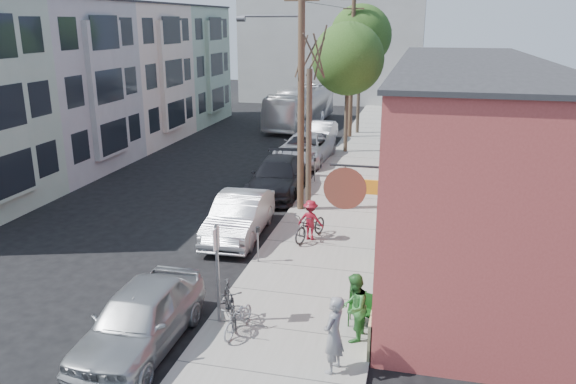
% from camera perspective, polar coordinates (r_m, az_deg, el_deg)
% --- Properties ---
extents(ground, '(120.00, 120.00, 0.00)m').
position_cam_1_polar(ground, '(19.93, -9.34, -6.78)').
color(ground, black).
extents(sidewalk, '(4.50, 58.00, 0.15)m').
position_cam_1_polar(sidewalk, '(29.01, 6.90, 1.08)').
color(sidewalk, gray).
rests_on(sidewalk, ground).
extents(cafe_building, '(6.60, 20.20, 6.61)m').
position_cam_1_polar(cafe_building, '(22.30, 17.51, 4.14)').
color(cafe_building, '#A6413D').
rests_on(cafe_building, ground).
extents(apartment_row, '(6.30, 32.00, 9.00)m').
position_cam_1_polar(apartment_row, '(36.40, -18.71, 10.65)').
color(apartment_row, '#9DB498').
rests_on(apartment_row, ground).
extents(end_cap_building, '(18.00, 8.00, 12.00)m').
position_cam_1_polar(end_cap_building, '(59.52, 4.62, 15.03)').
color(end_cap_building, '#A6A5A1').
rests_on(end_cap_building, ground).
extents(sign_post, '(0.07, 0.45, 2.80)m').
position_cam_1_polar(sign_post, '(14.99, -7.19, -7.28)').
color(sign_post, slate).
rests_on(sign_post, sidewalk).
extents(parking_meter_near, '(0.14, 0.14, 1.24)m').
position_cam_1_polar(parking_meter_near, '(18.88, -3.09, -4.73)').
color(parking_meter_near, slate).
rests_on(parking_meter_near, sidewalk).
extents(parking_meter_far, '(0.14, 0.14, 1.24)m').
position_cam_1_polar(parking_meter_far, '(28.30, 2.75, 2.69)').
color(parking_meter_far, slate).
rests_on(parking_meter_far, sidewalk).
extents(utility_pole_near, '(3.57, 0.28, 10.00)m').
position_cam_1_polar(utility_pole_near, '(23.28, 1.20, 10.69)').
color(utility_pole_near, '#503A28').
rests_on(utility_pole_near, sidewalk).
extents(utility_pole_far, '(1.80, 0.28, 10.00)m').
position_cam_1_polar(utility_pole_far, '(39.41, 6.52, 13.06)').
color(utility_pole_far, '#503A28').
rests_on(utility_pole_far, sidewalk).
extents(tree_bare, '(0.24, 0.24, 5.97)m').
position_cam_1_polar(tree_bare, '(23.53, 2.13, 5.14)').
color(tree_bare, '#44392C').
rests_on(tree_bare, sidewalk).
extents(tree_leafy_mid, '(4.33, 4.33, 7.81)m').
position_cam_1_polar(tree_leafy_mid, '(34.60, 6.11, 13.28)').
color(tree_leafy_mid, '#44392C').
rests_on(tree_leafy_mid, sidewalk).
extents(tree_leafy_far, '(4.30, 4.30, 8.99)m').
position_cam_1_polar(tree_leafy_far, '(40.88, 7.40, 15.46)').
color(tree_leafy_far, '#44392C').
rests_on(tree_leafy_far, sidewalk).
extents(patio_chair_a, '(0.63, 0.63, 0.88)m').
position_cam_1_polar(patio_chair_a, '(15.34, 7.79, -11.90)').
color(patio_chair_a, '#103B10').
rests_on(patio_chair_a, sidewalk).
extents(patio_chair_b, '(0.51, 0.51, 0.88)m').
position_cam_1_polar(patio_chair_b, '(15.41, 7.00, -11.72)').
color(patio_chair_b, '#103B10').
rests_on(patio_chair_b, sidewalk).
extents(patron_grey, '(0.65, 0.80, 1.90)m').
position_cam_1_polar(patron_grey, '(13.26, 4.65, -14.22)').
color(patron_grey, gray).
rests_on(patron_grey, sidewalk).
extents(patron_green, '(0.77, 0.94, 1.78)m').
position_cam_1_polar(patron_green, '(14.53, 6.72, -11.56)').
color(patron_green, '#2F7631').
rests_on(patron_green, sidewalk).
extents(cyclist, '(1.05, 0.70, 1.52)m').
position_cam_1_polar(cyclist, '(20.79, 2.31, -2.85)').
color(cyclist, maroon).
rests_on(cyclist, sidewalk).
extents(cyclist_bike, '(1.35, 2.11, 1.05)m').
position_cam_1_polar(cyclist_bike, '(20.87, 2.30, -3.46)').
color(cyclist_bike, black).
rests_on(cyclist_bike, sidewalk).
extents(parked_bike_a, '(1.34, 1.86, 1.10)m').
position_cam_1_polar(parked_bike_a, '(15.42, -5.93, -11.18)').
color(parked_bike_a, black).
rests_on(parked_bike_a, sidewalk).
extents(parked_bike_b, '(0.76, 1.60, 0.81)m').
position_cam_1_polar(parked_bike_b, '(15.02, -5.07, -12.62)').
color(parked_bike_b, gray).
rests_on(parked_bike_b, sidewalk).
extents(car_0, '(1.98, 4.86, 1.65)m').
position_cam_1_polar(car_0, '(14.86, -14.80, -12.32)').
color(car_0, '#999CA0').
rests_on(car_0, ground).
extents(car_1, '(1.99, 5.08, 1.65)m').
position_cam_1_polar(car_1, '(21.49, -4.98, -2.47)').
color(car_1, '#B3B7BC').
rests_on(car_1, ground).
extents(car_2, '(2.68, 5.87, 1.67)m').
position_cam_1_polar(car_2, '(26.86, -1.06, 1.59)').
color(car_2, black).
rests_on(car_2, ground).
extents(car_3, '(2.98, 6.05, 1.65)m').
position_cam_1_polar(car_3, '(32.86, 1.72, 4.44)').
color(car_3, '#AEB0B7').
rests_on(car_3, ground).
extents(car_4, '(1.57, 4.34, 1.42)m').
position_cam_1_polar(car_4, '(38.30, 3.46, 6.04)').
color(car_4, '#B7B8BF').
rests_on(car_4, ground).
extents(bus, '(3.58, 10.92, 2.99)m').
position_cam_1_polar(bus, '(44.79, 1.29, 8.67)').
color(bus, silver).
rests_on(bus, ground).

